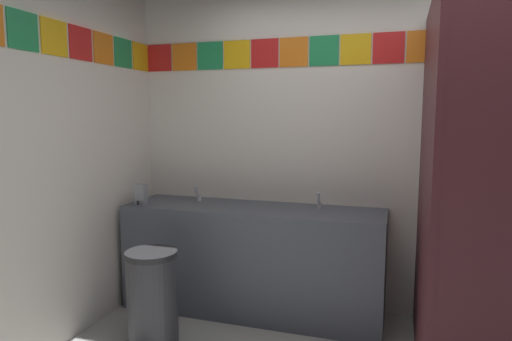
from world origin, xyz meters
name	(u,v)px	position (x,y,z in m)	size (l,w,h in m)	color
wall_back	(370,131)	(0.00, 1.54, 1.43)	(3.82, 0.09, 2.85)	silver
wall_side	(6,136)	(-1.95, 0.00, 1.43)	(0.09, 2.99, 2.85)	silver
vanity_counter	(253,258)	(-0.85, 1.22, 0.43)	(2.02, 0.56, 0.84)	#4C515B
faucet_left	(198,195)	(-1.35, 1.31, 0.89)	(0.04, 0.10, 0.14)	silver
faucet_right	(319,202)	(-0.34, 1.31, 0.89)	(0.04, 0.10, 0.14)	silver
soap_dispenser	(141,194)	(-1.74, 1.05, 0.92)	(0.09, 0.09, 0.16)	gray
stall_divider	(463,197)	(0.56, 0.57, 1.11)	(0.92, 1.36, 2.22)	#471E23
toilet	(511,312)	(0.94, 1.06, 0.30)	(0.39, 0.49, 0.74)	white
trash_bin	(152,297)	(-1.34, 0.54, 0.32)	(0.35, 0.35, 0.64)	#333338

